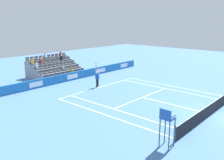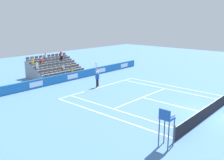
# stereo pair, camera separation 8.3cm
# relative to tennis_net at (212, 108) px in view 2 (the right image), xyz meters

# --- Properties ---
(ground_plane) EXTENTS (80.00, 80.00, 0.00)m
(ground_plane) POSITION_rel_tennis_net_xyz_m (0.00, 0.00, -0.49)
(ground_plane) COLOR #4C7AB2
(line_baseline) EXTENTS (10.97, 0.10, 0.01)m
(line_baseline) POSITION_rel_tennis_net_xyz_m (0.00, -11.89, -0.49)
(line_baseline) COLOR white
(line_baseline) RESTS_ON ground
(line_service) EXTENTS (8.23, 0.10, 0.01)m
(line_service) POSITION_rel_tennis_net_xyz_m (0.00, -6.40, -0.49)
(line_service) COLOR white
(line_service) RESTS_ON ground
(line_centre_service) EXTENTS (0.10, 6.40, 0.01)m
(line_centre_service) POSITION_rel_tennis_net_xyz_m (0.00, -3.20, -0.49)
(line_centre_service) COLOR white
(line_centre_service) RESTS_ON ground
(line_singles_sideline_left) EXTENTS (0.10, 11.89, 0.01)m
(line_singles_sideline_left) POSITION_rel_tennis_net_xyz_m (4.12, -5.95, -0.49)
(line_singles_sideline_left) COLOR white
(line_singles_sideline_left) RESTS_ON ground
(line_singles_sideline_right) EXTENTS (0.10, 11.89, 0.01)m
(line_singles_sideline_right) POSITION_rel_tennis_net_xyz_m (-4.12, -5.95, -0.49)
(line_singles_sideline_right) COLOR white
(line_singles_sideline_right) RESTS_ON ground
(line_doubles_sideline_left) EXTENTS (0.10, 11.89, 0.01)m
(line_doubles_sideline_left) POSITION_rel_tennis_net_xyz_m (5.49, -5.95, -0.49)
(line_doubles_sideline_left) COLOR white
(line_doubles_sideline_left) RESTS_ON ground
(line_doubles_sideline_right) EXTENTS (0.10, 11.89, 0.01)m
(line_doubles_sideline_right) POSITION_rel_tennis_net_xyz_m (-5.49, -5.95, -0.49)
(line_doubles_sideline_right) COLOR white
(line_doubles_sideline_right) RESTS_ON ground
(line_centre_mark) EXTENTS (0.10, 0.20, 0.01)m
(line_centre_mark) POSITION_rel_tennis_net_xyz_m (0.00, -11.79, -0.49)
(line_centre_mark) COLOR white
(line_centre_mark) RESTS_ON ground
(sponsor_barrier) EXTENTS (24.62, 0.22, 0.96)m
(sponsor_barrier) POSITION_rel_tennis_net_xyz_m (-0.00, -16.64, -0.01)
(sponsor_barrier) COLOR #1E66AD
(sponsor_barrier) RESTS_ON ground
(tennis_net) EXTENTS (11.97, 0.10, 1.07)m
(tennis_net) POSITION_rel_tennis_net_xyz_m (0.00, 0.00, 0.00)
(tennis_net) COLOR #33383D
(tennis_net) RESTS_ON ground
(tennis_player) EXTENTS (0.54, 0.42, 2.85)m
(tennis_player) POSITION_rel_tennis_net_xyz_m (0.26, -12.10, 0.50)
(tennis_player) COLOR black
(tennis_player) RESTS_ON ground
(umpire_chair) EXTENTS (0.70, 0.70, 2.34)m
(umpire_chair) POSITION_rel_tennis_net_xyz_m (6.76, -0.12, 1.03)
(umpire_chair) COLOR #474C54
(umpire_chair) RESTS_ON ground
(stadium_stand) EXTENTS (6.20, 4.75, 2.97)m
(stadium_stand) POSITION_rel_tennis_net_xyz_m (0.00, -20.22, 0.33)
(stadium_stand) COLOR gray
(stadium_stand) RESTS_ON ground
(loose_tennis_ball) EXTENTS (0.07, 0.07, 0.07)m
(loose_tennis_ball) POSITION_rel_tennis_net_xyz_m (2.06, -2.33, -0.46)
(loose_tennis_ball) COLOR #D1E533
(loose_tennis_ball) RESTS_ON ground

